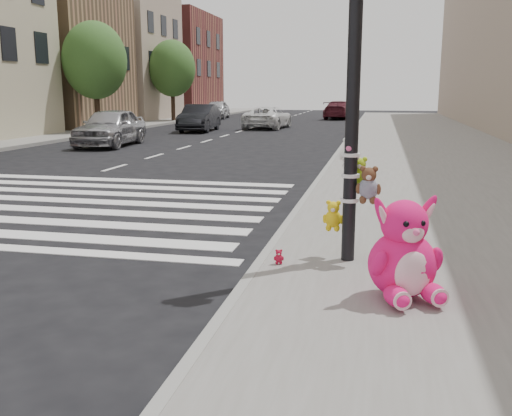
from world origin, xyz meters
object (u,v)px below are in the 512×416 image
(car_silver_far, at_px, (110,127))
(car_dark_far, at_px, (199,118))
(pink_bunny, at_px, (404,257))
(signal_pole, at_px, (354,129))
(red_teddy, at_px, (279,257))
(car_white_near, at_px, (268,117))

(car_silver_far, relative_size, car_dark_far, 1.01)
(pink_bunny, bearing_deg, signal_pole, 91.24)
(pink_bunny, xyz_separation_m, car_silver_far, (-10.80, 15.50, 0.18))
(signal_pole, relative_size, pink_bunny, 3.76)
(red_teddy, bearing_deg, pink_bunny, -44.75)
(car_dark_far, xyz_separation_m, car_white_near, (3.17, 3.08, -0.09))
(car_white_near, bearing_deg, car_silver_far, 74.31)
(signal_pole, distance_m, car_dark_far, 24.83)
(signal_pole, bearing_deg, car_silver_far, 125.61)
(car_silver_far, bearing_deg, signal_pole, -58.66)
(car_silver_far, bearing_deg, red_teddy, -61.59)
(car_dark_far, relative_size, car_white_near, 0.96)
(signal_pole, relative_size, car_dark_far, 0.91)
(pink_bunny, distance_m, red_teddy, 1.69)
(pink_bunny, bearing_deg, red_teddy, 124.33)
(red_teddy, relative_size, car_dark_far, 0.04)
(car_silver_far, relative_size, car_white_near, 0.97)
(car_dark_far, height_order, car_white_near, car_dark_far)
(pink_bunny, bearing_deg, car_dark_far, 87.98)
(pink_bunny, xyz_separation_m, car_dark_far, (-9.89, 24.24, 0.15))
(car_silver_far, xyz_separation_m, car_dark_far, (0.91, 8.75, -0.03))
(signal_pole, height_order, car_dark_far, signal_pole)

